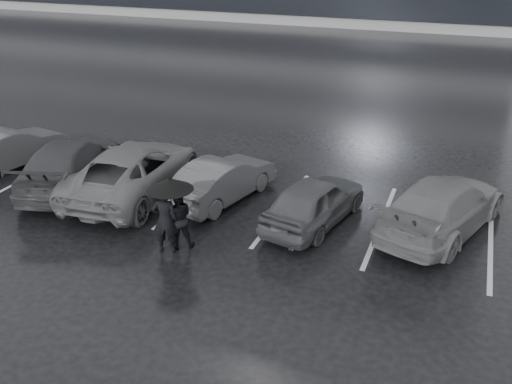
{
  "coord_description": "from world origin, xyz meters",
  "views": [
    {
      "loc": [
        5.16,
        -11.47,
        7.24
      ],
      "look_at": [
        0.36,
        1.0,
        1.1
      ],
      "focal_mm": 40.0,
      "sensor_mm": 36.0,
      "label": 1
    }
  ],
  "objects": [
    {
      "name": "car_east",
      "position": [
        4.9,
        2.75,
        0.71
      ],
      "size": [
        3.47,
        5.28,
        1.42
      ],
      "primitive_type": "imported",
      "rotation": [
        0.0,
        0.0,
        2.81
      ],
      "color": "#464648",
      "rests_on": "ground"
    },
    {
      "name": "car_main",
      "position": [
        1.67,
        1.93,
        0.65
      ],
      "size": [
        2.32,
        4.07,
        1.31
      ],
      "primitive_type": "imported",
      "rotation": [
        0.0,
        0.0,
        2.93
      ],
      "color": "black",
      "rests_on": "ground"
    },
    {
      "name": "car_west_c",
      "position": [
        -6.06,
        1.72,
        0.73
      ],
      "size": [
        3.37,
        5.38,
        1.45
      ],
      "primitive_type": "imported",
      "rotation": [
        0.0,
        0.0,
        3.43
      ],
      "color": "black",
      "rests_on": "ground"
    },
    {
      "name": "pedestrian_right",
      "position": [
        -1.13,
        -0.51,
        0.79
      ],
      "size": [
        0.97,
        0.92,
        1.59
      ],
      "primitive_type": "imported",
      "rotation": [
        0.0,
        0.0,
        3.71
      ],
      "color": "black",
      "rests_on": "ground"
    },
    {
      "name": "ground",
      "position": [
        0.0,
        0.0,
        0.0
      ],
      "size": [
        160.0,
        160.0,
        0.0
      ],
      "primitive_type": "plane",
      "color": "black",
      "rests_on": "ground"
    },
    {
      "name": "umbrella",
      "position": [
        -1.22,
        -0.62,
        1.74
      ],
      "size": [
        1.13,
        1.13,
        1.91
      ],
      "color": "black",
      "rests_on": "ground"
    },
    {
      "name": "stall_stripes",
      "position": [
        -0.8,
        2.5,
        0.0
      ],
      "size": [
        19.72,
        5.0,
        0.0
      ],
      "color": "#AEAEB1",
      "rests_on": "ground"
    },
    {
      "name": "pedestrian_left",
      "position": [
        -1.3,
        -0.84,
        0.86
      ],
      "size": [
        0.72,
        0.58,
        1.72
      ],
      "primitive_type": "imported",
      "rotation": [
        0.0,
        0.0,
        3.45
      ],
      "color": "black",
      "rests_on": "ground"
    },
    {
      "name": "car_west_a",
      "position": [
        -1.24,
        2.42,
        0.63
      ],
      "size": [
        2.2,
        4.05,
        1.27
      ],
      "primitive_type": "imported",
      "rotation": [
        0.0,
        0.0,
        2.91
      ],
      "color": "#28282B",
      "rests_on": "ground"
    },
    {
      "name": "car_west_b",
      "position": [
        -3.89,
        1.85,
        0.75
      ],
      "size": [
        2.89,
        5.55,
        1.49
      ],
      "primitive_type": "imported",
      "rotation": [
        0.0,
        0.0,
        3.22
      ],
      "color": "#464648",
      "rests_on": "ground"
    },
    {
      "name": "car_west_d",
      "position": [
        -8.96,
        2.24,
        0.65
      ],
      "size": [
        2.18,
        4.13,
        1.3
      ],
      "primitive_type": "imported",
      "rotation": [
        0.0,
        0.0,
        2.93
      ],
      "color": "#28282B",
      "rests_on": "ground"
    }
  ]
}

